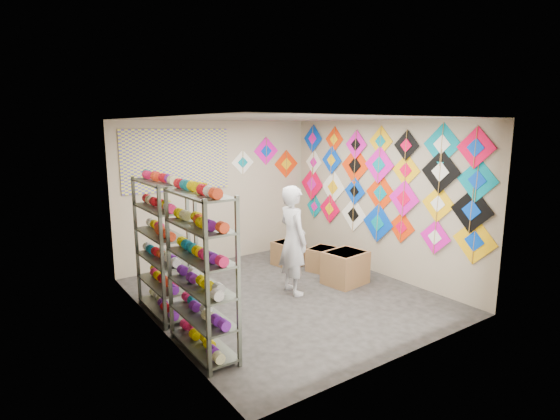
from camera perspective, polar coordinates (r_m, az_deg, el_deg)
ground at (r=6.93m, az=0.75°, el=-11.09°), size 4.50×4.50×0.00m
room_walls at (r=6.50m, az=0.78°, el=2.48°), size 4.50×4.50×4.50m
shelf_rack_front at (r=5.07m, az=-10.22°, el=-8.19°), size 0.40×1.10×1.90m
shelf_rack_back at (r=6.23m, az=-15.23°, el=-4.80°), size 0.40×1.10×1.90m
string_spools at (r=5.62m, az=-13.03°, el=-5.40°), size 0.12×2.36×0.12m
kite_wall_display at (r=7.76m, az=13.11°, el=3.36°), size 0.06×4.39×2.09m
back_wall_kites at (r=8.95m, az=-1.58°, el=6.68°), size 1.59×0.02×0.87m
poster at (r=8.04m, az=-13.30°, el=6.35°), size 2.00×0.01×1.10m
shopkeeper at (r=6.79m, az=1.71°, el=-3.94°), size 0.71×0.54×1.71m
carton_a at (r=7.43m, az=8.53°, el=-7.45°), size 0.72×0.63×0.55m
carton_b at (r=8.06m, az=5.55°, el=-6.39°), size 0.62×0.56×0.42m
carton_c at (r=8.31m, az=1.11°, el=-5.70°), size 0.55×0.59×0.45m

